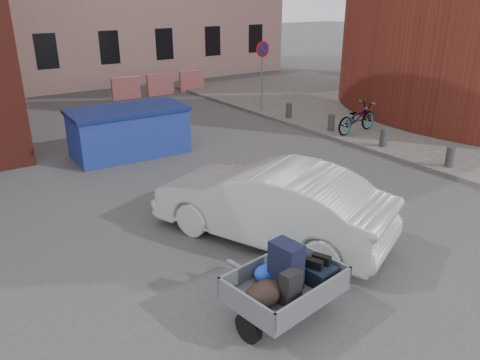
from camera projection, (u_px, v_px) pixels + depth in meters
ground at (315, 255)px, 8.49m from camera, size 120.00×120.00×0.00m
sidewalk at (442, 125)px, 16.83m from camera, size 9.00×24.00×0.12m
no_parking_sign at (262, 61)px, 18.18m from camera, size 0.60×0.09×2.65m
bollards at (384, 138)px, 14.13m from camera, size 0.22×9.02×0.55m
barriers at (160, 84)px, 21.99m from camera, size 4.70×0.18×1.00m
trailer at (285, 283)px, 6.61m from camera, size 1.73×1.90×1.20m
dumpster at (129, 131)px, 13.65m from camera, size 3.36×1.82×1.39m
silver_car at (270, 202)px, 8.83m from camera, size 3.30×4.85×1.51m
bicycle at (357, 118)px, 15.53m from camera, size 1.89×0.80×0.97m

